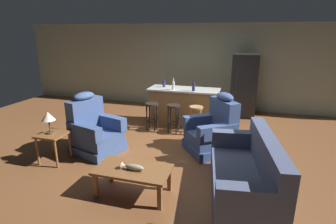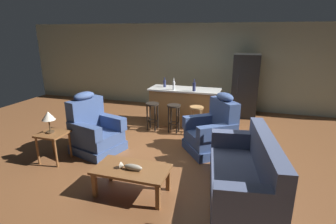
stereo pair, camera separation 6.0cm
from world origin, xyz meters
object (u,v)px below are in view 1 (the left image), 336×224
couch (247,176)px  recliner_near_island (213,131)px  end_table (53,138)px  bottle_tall_green (164,83)px  bar_stool_middle (173,113)px  fish_figurine (132,167)px  bottle_wine_dark (194,86)px  bar_stool_right (196,115)px  coffee_table (133,172)px  recliner_near_lamp (94,131)px  kitchen_island (184,106)px  bar_stool_left (152,111)px  table_lamp (48,117)px  bottle_short_amber (173,85)px  refrigerator (244,86)px

couch → recliner_near_island: recliner_near_island is taller
end_table → bottle_tall_green: (1.28, 2.79, 0.58)m
bar_stool_middle → fish_figurine: bearing=-87.6°
end_table → bottle_wine_dark: (2.12, 2.51, 0.60)m
bar_stool_right → bottle_tall_green: bottle_tall_green is taller
coffee_table → end_table: 1.91m
recliner_near_lamp → recliner_near_island: (2.29, 0.66, 0.00)m
recliner_near_lamp → kitchen_island: (1.35, 2.11, 0.06)m
bar_stool_right → bottle_wine_dark: size_ratio=2.26×
recliner_near_lamp → bar_stool_right: 2.32m
bar_stool_left → bar_stool_right: bearing=0.0°
coffee_table → end_table: size_ratio=1.96×
bar_stool_middle → bar_stool_right: size_ratio=1.00×
bottle_tall_green → end_table: bearing=-114.6°
bar_stool_left → table_lamp: bearing=-120.0°
recliner_near_island → bottle_short_amber: (-1.17, 1.23, 0.64)m
bar_stool_right → end_table: bearing=-137.3°
table_lamp → bar_stool_right: bearing=42.3°
bottle_tall_green → bottle_short_amber: size_ratio=0.84×
couch → bottle_wine_dark: 3.06m
refrigerator → bottle_tall_green: 2.32m
refrigerator → bar_stool_left: bearing=-139.1°
end_table → bar_stool_middle: bar_stool_middle is taller
bar_stool_right → refrigerator: (1.02, 1.83, 0.41)m
table_lamp → bar_stool_left: bearing=60.0°
table_lamp → kitchen_island: size_ratio=0.23×
bottle_tall_green → coffee_table: bearing=-80.7°
couch → bar_stool_right: 2.54m
coffee_table → bottle_short_amber: 3.14m
recliner_near_island → bottle_short_amber: bottle_short_amber is taller
table_lamp → bottle_tall_green: bottle_tall_green is taller
kitchen_island → bar_stool_left: size_ratio=2.65×
bar_stool_middle → refrigerator: (1.57, 1.83, 0.41)m
fish_figurine → couch: 1.65m
recliner_near_lamp → bar_stool_right: (1.79, 1.48, 0.05)m
kitchen_island → bottle_wine_dark: bearing=-37.7°
refrigerator → couch: bearing=-88.1°
refrigerator → recliner_near_lamp: bearing=-130.4°
coffee_table → bottle_wine_dark: 3.14m
bar_stool_right → coffee_table: bearing=-99.6°
table_lamp → end_table: bearing=6.7°
couch → table_lamp: (-3.47, 0.16, 0.53)m
fish_figurine → end_table: bearing=162.4°
coffee_table → end_table: bearing=163.4°
couch → bottle_wine_dark: bottle_wine_dark is taller
bar_stool_middle → bottle_tall_green: size_ratio=2.71×
end_table → coffee_table: bearing=-16.6°
recliner_near_lamp → bar_stool_left: (0.70, 1.48, 0.05)m
coffee_table → bar_stool_left: bar_stool_left is taller
bottle_tall_green → refrigerator: bearing=29.4°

